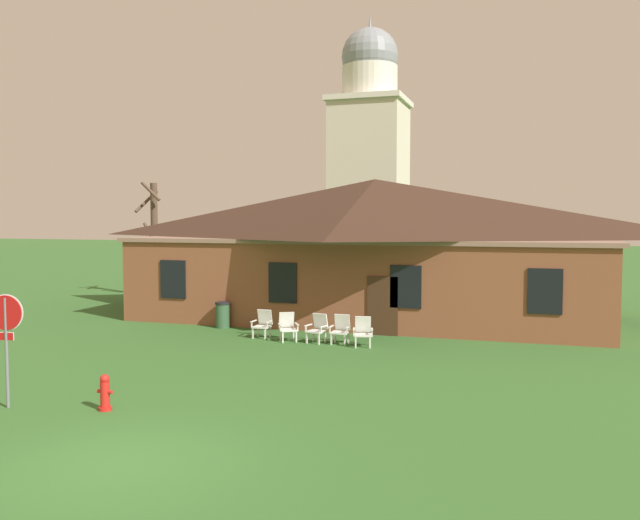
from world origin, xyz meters
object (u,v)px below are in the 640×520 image
(lawn_chair_near_door, at_px, (288,326))
(trash_bin, at_px, (223,315))
(lawn_chair_left_end, at_px, (318,328))
(lawn_chair_middle, at_px, (341,328))
(lawn_chair_by_porch, at_px, (263,323))
(stop_sign, at_px, (6,328))
(fire_hydrant, at_px, (105,393))
(lawn_chair_right_end, at_px, (363,331))

(lawn_chair_near_door, height_order, trash_bin, trash_bin)
(lawn_chair_near_door, xyz_separation_m, lawn_chair_left_end, (1.07, 0.03, 0.00))
(lawn_chair_near_door, bearing_deg, lawn_chair_middle, 2.62)
(lawn_chair_by_porch, relative_size, lawn_chair_middle, 1.00)
(lawn_chair_by_porch, distance_m, lawn_chair_middle, 2.91)
(lawn_chair_near_door, xyz_separation_m, trash_bin, (-3.29, 1.72, -0.00))
(stop_sign, relative_size, lawn_chair_by_porch, 2.61)
(lawn_chair_near_door, bearing_deg, stop_sign, -107.70)
(stop_sign, relative_size, fire_hydrant, 3.16)
(lawn_chair_by_porch, xyz_separation_m, lawn_chair_near_door, (1.04, -0.33, 0.00))
(lawn_chair_by_porch, distance_m, trash_bin, 2.64)
(lawn_chair_middle, relative_size, trash_bin, 0.98)
(lawn_chair_right_end, bearing_deg, fire_hydrant, -111.95)
(lawn_chair_by_porch, relative_size, trash_bin, 0.98)
(fire_hydrant, bearing_deg, lawn_chair_middle, 73.22)
(fire_hydrant, bearing_deg, stop_sign, -167.19)
(lawn_chair_right_end, xyz_separation_m, trash_bin, (-5.96, 1.86, -0.00))
(fire_hydrant, xyz_separation_m, trash_bin, (-2.45, 10.57, 0.12))
(lawn_chair_left_end, distance_m, lawn_chair_right_end, 1.61)
(lawn_chair_middle, bearing_deg, lawn_chair_right_end, -15.88)
(stop_sign, bearing_deg, trash_bin, 91.59)
(stop_sign, height_order, fire_hydrant, stop_sign)
(lawn_chair_near_door, xyz_separation_m, fire_hydrant, (-0.84, -8.85, -0.12))
(lawn_chair_by_porch, height_order, lawn_chair_near_door, same)
(lawn_chair_left_end, bearing_deg, lawn_chair_near_door, -178.35)
(stop_sign, distance_m, lawn_chair_left_end, 10.29)
(lawn_chair_left_end, bearing_deg, lawn_chair_middle, 3.92)
(lawn_chair_left_end, relative_size, lawn_chair_right_end, 1.00)
(lawn_chair_near_door, bearing_deg, fire_hydrant, -95.40)
(lawn_chair_near_door, distance_m, lawn_chair_middle, 1.86)
(lawn_chair_left_end, height_order, trash_bin, trash_bin)
(lawn_chair_by_porch, height_order, lawn_chair_left_end, same)
(lawn_chair_middle, bearing_deg, lawn_chair_left_end, -176.08)
(lawn_chair_right_end, height_order, fire_hydrant, lawn_chair_right_end)
(lawn_chair_left_end, height_order, lawn_chair_right_end, same)
(lawn_chair_right_end, bearing_deg, stop_sign, -121.58)
(lawn_chair_right_end, bearing_deg, lawn_chair_by_porch, 172.76)
(lawn_chair_right_end, xyz_separation_m, fire_hydrant, (-3.51, -8.71, -0.12))
(lawn_chair_middle, height_order, fire_hydrant, lawn_chair_middle)
(stop_sign, height_order, lawn_chair_left_end, stop_sign)
(lawn_chair_left_end, bearing_deg, trash_bin, 158.86)
(lawn_chair_right_end, distance_m, trash_bin, 6.24)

